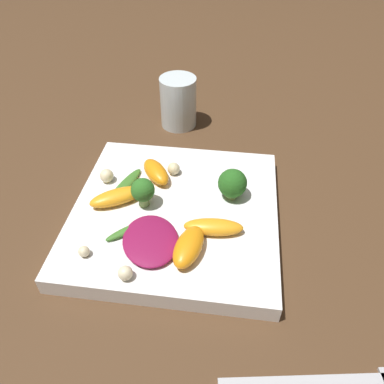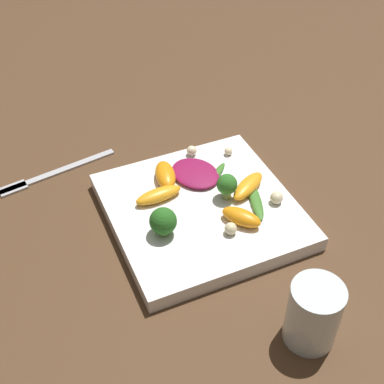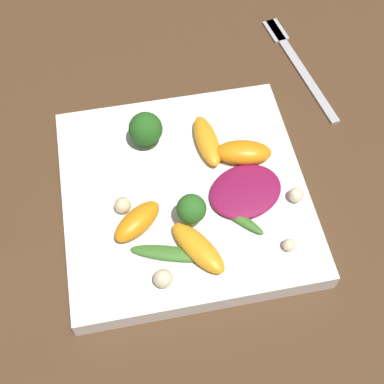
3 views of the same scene
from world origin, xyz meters
name	(u,v)px [view 1 (image 1 of 3)]	position (x,y,z in m)	size (l,w,h in m)	color
ground_plane	(176,220)	(0.00, 0.00, 0.00)	(2.40, 2.40, 0.00)	#4C331E
plate	(175,214)	(0.00, 0.00, 0.01)	(0.26, 0.26, 0.02)	white
drinking_glass	(178,102)	(-0.23, -0.03, 0.04)	(0.06, 0.06, 0.09)	silver
fork	(348,380)	(0.18, 0.19, 0.00)	(0.05, 0.19, 0.01)	#B2B2B7
radicchio_leaf_0	(151,240)	(0.06, -0.02, 0.03)	(0.10, 0.09, 0.01)	maroon
orange_segment_0	(213,227)	(0.03, 0.05, 0.03)	(0.03, 0.07, 0.02)	orange
orange_segment_1	(189,247)	(0.07, 0.03, 0.03)	(0.07, 0.04, 0.02)	orange
orange_segment_2	(156,172)	(-0.05, -0.04, 0.03)	(0.06, 0.05, 0.02)	orange
orange_segment_3	(117,196)	(0.00, -0.07, 0.03)	(0.06, 0.07, 0.02)	orange
broccoli_floret_0	(232,184)	(-0.03, 0.07, 0.05)	(0.04, 0.04, 0.04)	#84AD5B
broccoli_floret_1	(142,193)	(0.00, -0.04, 0.05)	(0.03, 0.03, 0.04)	#7A9E51
arugula_sprig_0	(124,186)	(-0.03, -0.07, 0.03)	(0.08, 0.04, 0.01)	#3D7528
arugula_sprig_1	(130,229)	(0.05, -0.05, 0.03)	(0.05, 0.05, 0.01)	#3D7528
macadamia_nut_0	(125,273)	(0.11, -0.03, 0.03)	(0.02, 0.02, 0.02)	beige
macadamia_nut_1	(84,251)	(0.09, -0.09, 0.03)	(0.01, 0.01, 0.01)	beige
macadamia_nut_2	(107,176)	(-0.04, -0.10, 0.03)	(0.02, 0.02, 0.02)	beige
macadamia_nut_3	(174,169)	(-0.07, -0.01, 0.03)	(0.02, 0.02, 0.02)	beige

